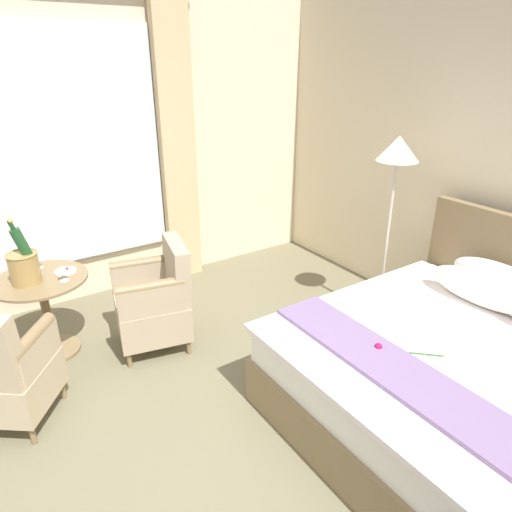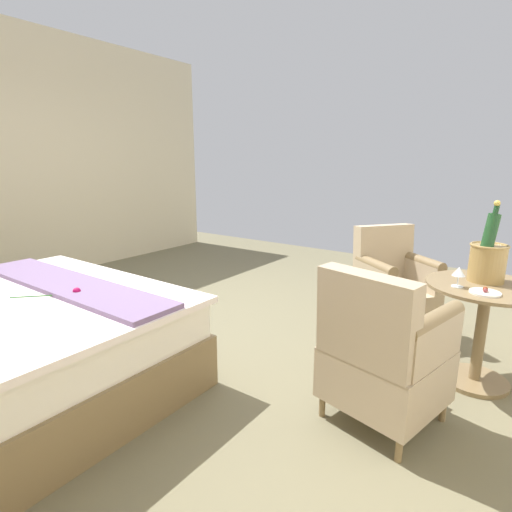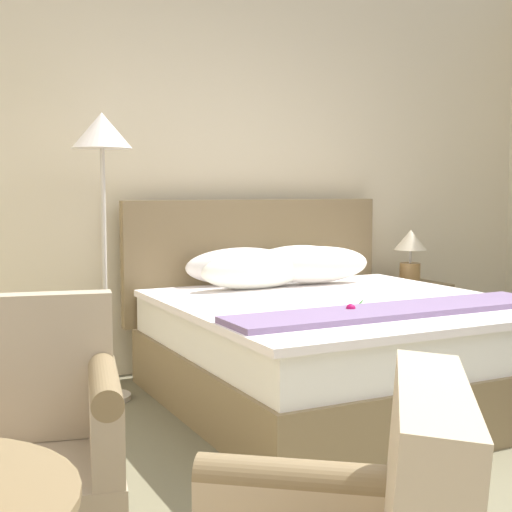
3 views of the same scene
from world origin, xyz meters
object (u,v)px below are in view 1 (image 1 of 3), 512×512
Objects in this scene: wine_glass_near_bucket at (62,270)px; bed at (458,372)px; floor_lamp_brass at (396,169)px; side_table_round at (45,307)px; wine_glass_near_edge at (37,257)px; snack_plate at (65,271)px; armchair_facing_bed at (1,371)px; champagne_bucket at (24,264)px; armchair_by_window at (156,301)px.

bed is at bearing 42.28° from wine_glass_near_bucket.
wine_glass_near_bucket is at bearing -111.07° from floor_lamp_brass.
side_table_round is 5.35× the size of wine_glass_near_edge.
wine_glass_near_bucket is at bearing -15.52° from snack_plate.
armchair_facing_bed is (0.71, -0.60, -0.26)m from snack_plate.
champagne_bucket is 0.32m from snack_plate.
snack_plate reaches higher than side_table_round.
snack_plate is at bearing 93.07° from side_table_round.
wine_glass_near_edge is at bearing 169.79° from side_table_round.
bed reaches higher than snack_plate.
wine_glass_near_edge is at bearing -128.33° from armchair_by_window.
champagne_bucket reaches higher than bed.
armchair_facing_bed is at bearing -25.70° from wine_glass_near_edge.
bed is 16.10× the size of wine_glass_near_bucket.
armchair_facing_bed is (0.32, -1.18, 0.01)m from armchair_by_window.
armchair_facing_bed is at bearing -122.36° from bed.
champagne_bucket is at bearing -111.60° from floor_lamp_brass.
armchair_by_window is at bearing 67.76° from champagne_bucket.
floor_lamp_brass is 3.01m from wine_glass_near_edge.
wine_glass_near_bucket is 0.76m from armchair_by_window.
wine_glass_near_edge is 0.27m from snack_plate.
armchair_facing_bed reaches higher than side_table_round.
snack_plate is 0.18× the size of armchair_facing_bed.
floor_lamp_brass is at bearing 67.33° from side_table_round.
floor_lamp_brass is 13.14× the size of wine_glass_near_bucket.
floor_lamp_brass is 2.34× the size of side_table_round.
armchair_by_window is at bearing -111.31° from floor_lamp_brass.
armchair_facing_bed is at bearing -97.66° from floor_lamp_brass.
bed is 2.86× the size of side_table_round.
wine_glass_near_bucket reaches higher than side_table_round.
side_table_round is at bearing -112.67° from floor_lamp_brass.
armchair_by_window is at bearing 105.33° from armchair_facing_bed.
armchair_facing_bed is (0.70, -0.40, -0.00)m from side_table_round.
wine_glass_near_bucket is at bearing 135.06° from armchair_facing_bed.
snack_plate is at bearing -114.48° from floor_lamp_brass.
armchair_facing_bed is (0.91, -0.44, -0.35)m from wine_glass_near_edge.
bed is 3.26m from wine_glass_near_edge.
floor_lamp_brass is 2.26m from armchair_by_window.
bed is 3.10m from side_table_round.
side_table_round is 1.38× the size of champagne_bucket.
floor_lamp_brass is at bearing 63.29° from wine_glass_near_edge.
snack_plate is (0.20, 0.16, -0.09)m from wine_glass_near_edge.
champagne_bucket reaches higher than wine_glass_near_edge.
wine_glass_near_bucket is (-0.97, -2.51, -0.64)m from floor_lamp_brass.
wine_glass_near_bucket is (0.12, 0.24, -0.06)m from champagne_bucket.
side_table_round is (-2.28, -2.10, 0.07)m from bed.
champagne_bucket is at bearing -117.03° from wine_glass_near_bucket.
armchair_facing_bed reaches higher than wine_glass_near_bucket.
wine_glass_near_bucket is 0.37m from wine_glass_near_edge.
bed reaches higher than wine_glass_near_bucket.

